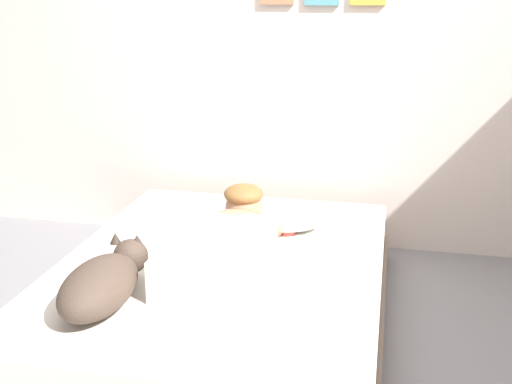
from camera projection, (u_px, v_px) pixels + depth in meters
The scene contains 7 objects.
back_wall at pixel (322, 41), 3.71m from camera, with size 4.71×0.12×2.50m.
bed at pixel (222, 294), 3.01m from camera, with size 1.52×1.98×0.34m.
pillow at pixel (274, 218), 3.34m from camera, with size 0.52×0.32×0.11m, color white.
person_lying at pixel (226, 242), 2.89m from camera, with size 0.43×0.92×0.27m.
dog at pixel (103, 282), 2.50m from camera, with size 0.26×0.57×0.21m.
coffee_cup at pixel (287, 227), 3.27m from camera, with size 0.12×0.09×0.07m.
cell_phone at pixel (176, 251), 3.05m from camera, with size 0.07×0.14×0.01m, color black.
Camera 1 is at (0.42, -2.17, 1.55)m, focal length 44.43 mm.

